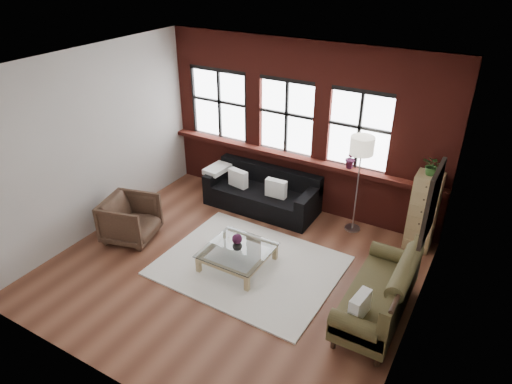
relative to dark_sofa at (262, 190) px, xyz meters
The scene contains 26 objects.
floor 2.01m from the dark_sofa, 74.54° to the right, with size 5.50×5.50×0.00m, color brown.
ceiling 3.43m from the dark_sofa, 74.54° to the right, with size 5.50×5.50×0.00m, color white.
wall_back 1.44m from the dark_sofa, 48.79° to the left, with size 5.50×5.50×0.00m, color beige.
wall_front 4.59m from the dark_sofa, 83.19° to the right, with size 5.50×5.50×0.00m, color beige.
wall_left 3.16m from the dark_sofa, 139.50° to the right, with size 5.00×5.00×0.00m, color beige.
wall_right 3.97m from the dark_sofa, 30.12° to the right, with size 5.00×5.00×0.00m, color beige.
brick_backwall 1.42m from the dark_sofa, 45.78° to the left, with size 5.50×0.12×3.20m, color #591B14, non-canonical shape.
sill_ledge 0.95m from the dark_sofa, 40.58° to the left, with size 5.50×0.30×0.08m, color #591B14.
window_left 1.94m from the dark_sofa, 156.66° to the left, with size 1.38×0.10×1.50m, color black, non-canonical shape.
window_mid 1.48m from the dark_sofa, 67.71° to the left, with size 1.38×0.10×1.50m, color black, non-canonical shape.
window_right 2.19m from the dark_sofa, 18.69° to the left, with size 1.38×0.10×1.50m, color black, non-canonical shape.
wall_poster 3.90m from the dark_sofa, 26.24° to the right, with size 0.05×0.74×0.94m, color black, non-canonical shape.
shag_rug 1.90m from the dark_sofa, 66.74° to the right, with size 2.77×2.18×0.03m, color silver.
dark_sofa is the anchor object (origin of this frame).
pillow_a 0.52m from the dark_sofa, 167.95° to the right, with size 0.40×0.14×0.34m, color white.
pillow_b 0.42m from the dark_sofa, 15.35° to the right, with size 0.40×0.14×0.34m, color white.
vintage_settee 3.35m from the dark_sofa, 32.42° to the right, with size 0.84×1.89×1.01m, color #433C1F, non-canonical shape.
pillow_settee 3.63m from the dark_sofa, 40.82° to the right, with size 0.14×0.38×0.34m, color white.
armchair 2.51m from the dark_sofa, 125.71° to the right, with size 0.83×0.85×0.78m, color #3D2A1E.
coffee_table 1.90m from the dark_sofa, 72.38° to the right, with size 1.01×1.01×0.34m, color tan, non-canonical shape.
vase 1.89m from the dark_sofa, 72.38° to the right, with size 0.16×0.16×0.17m, color #B2B2B2.
flowers 1.89m from the dark_sofa, 72.38° to the right, with size 0.17×0.17×0.17m, color #451734.
drawer_chest 2.97m from the dark_sofa, ahead, with size 0.42×0.42×1.37m, color tan.
potted_plant_top 3.17m from the dark_sofa, ahead, with size 0.29×0.25×0.32m, color #2D5923.
floor_lamp 1.91m from the dark_sofa, ahead, with size 0.40×0.40×1.95m, color #A5A5A8, non-canonical shape.
sill_plant 1.85m from the dark_sofa, 14.95° to the left, with size 0.20×0.17×0.37m, color #451734.
Camera 1 is at (3.26, -4.86, 4.61)m, focal length 32.00 mm.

